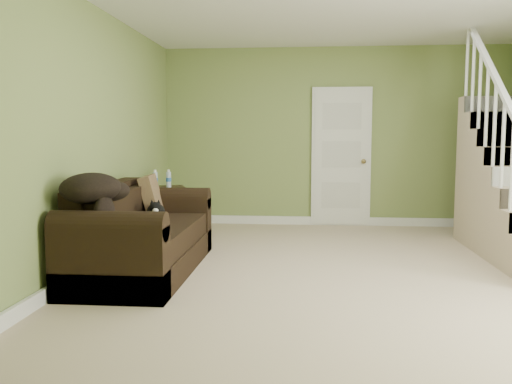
% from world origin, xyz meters
% --- Properties ---
extents(floor, '(5.00, 5.50, 0.01)m').
position_xyz_m(floor, '(0.00, 0.00, 0.00)').
color(floor, tan).
rests_on(floor, ground).
extents(wall_back, '(5.00, 0.04, 2.60)m').
position_xyz_m(wall_back, '(0.00, 2.75, 1.30)').
color(wall_back, '#7B904D').
rests_on(wall_back, floor).
extents(wall_front, '(5.00, 0.04, 2.60)m').
position_xyz_m(wall_front, '(0.00, -2.75, 1.30)').
color(wall_front, '#7B904D').
rests_on(wall_front, floor).
extents(wall_left, '(0.04, 5.50, 2.60)m').
position_xyz_m(wall_left, '(-2.50, 0.00, 1.30)').
color(wall_left, '#7B904D').
rests_on(wall_left, floor).
extents(baseboard_back, '(5.00, 0.04, 0.12)m').
position_xyz_m(baseboard_back, '(0.00, 2.72, 0.06)').
color(baseboard_back, white).
rests_on(baseboard_back, floor).
extents(baseboard_left, '(0.04, 5.50, 0.12)m').
position_xyz_m(baseboard_left, '(-2.47, 0.00, 0.06)').
color(baseboard_left, white).
rests_on(baseboard_left, floor).
extents(door, '(0.86, 0.12, 2.02)m').
position_xyz_m(door, '(0.10, 2.71, 1.01)').
color(door, white).
rests_on(door, floor).
extents(sofa, '(0.93, 2.16, 0.86)m').
position_xyz_m(sofa, '(-2.02, -0.23, 0.33)').
color(sofa, black).
rests_on(sofa, floor).
extents(side_table, '(0.70, 0.70, 0.89)m').
position_xyz_m(side_table, '(-2.25, 1.53, 0.33)').
color(side_table, black).
rests_on(side_table, floor).
extents(cat, '(0.29, 0.49, 0.24)m').
position_xyz_m(cat, '(-1.93, 0.03, 0.55)').
color(cat, black).
rests_on(cat, sofa).
extents(banana, '(0.17, 0.17, 0.05)m').
position_xyz_m(banana, '(-1.78, -0.74, 0.49)').
color(banana, gold).
rests_on(banana, sofa).
extents(throw_pillow, '(0.30, 0.52, 0.50)m').
position_xyz_m(throw_pillow, '(-2.08, 0.42, 0.65)').
color(throw_pillow, '#46321C').
rests_on(throw_pillow, sofa).
extents(throw_blanket, '(0.58, 0.70, 0.26)m').
position_xyz_m(throw_blanket, '(-2.21, -0.93, 0.89)').
color(throw_blanket, black).
rests_on(throw_blanket, sofa).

